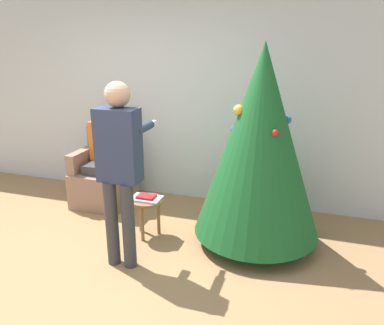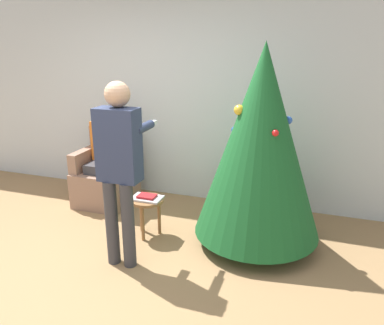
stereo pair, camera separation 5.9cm
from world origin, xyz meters
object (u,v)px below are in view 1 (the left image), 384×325
object	(u,v)px
person_seated	(102,151)
christmas_tree	(260,143)
armchair	(105,177)
side_stool	(147,206)
person_standing	(119,160)

from	to	relation	value
person_seated	christmas_tree	bearing A→B (deg)	-11.72
armchair	person_seated	xyz separation A→B (m)	(-0.00, -0.02, 0.35)
christmas_tree	side_stool	bearing A→B (deg)	-168.94
person_standing	side_stool	xyz separation A→B (m)	(-0.00, 0.54, -0.68)
armchair	side_stool	xyz separation A→B (m)	(0.89, -0.67, 0.00)
christmas_tree	person_standing	bearing A→B (deg)	-146.32
person_seated	side_stool	world-z (taller)	person_seated
armchair	person_standing	size ratio (longest dim) A/B	0.56
person_seated	person_standing	world-z (taller)	person_standing
armchair	person_standing	bearing A→B (deg)	-53.39
armchair	side_stool	distance (m)	1.12
christmas_tree	person_seated	world-z (taller)	christmas_tree
person_seated	side_stool	xyz separation A→B (m)	(0.89, -0.65, -0.35)
armchair	side_stool	world-z (taller)	armchair
christmas_tree	side_stool	distance (m)	1.38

